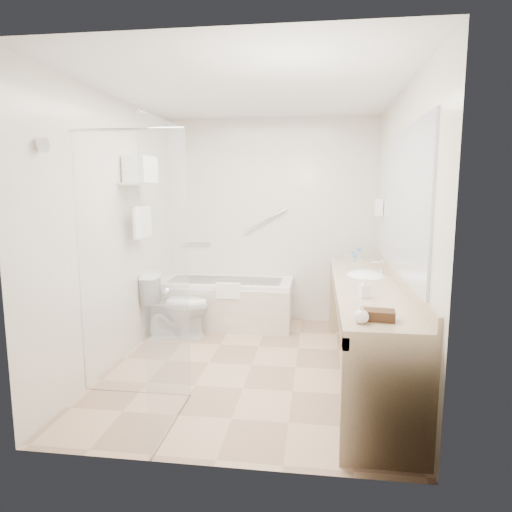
# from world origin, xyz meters

# --- Properties ---
(floor) EXTENTS (3.20, 3.20, 0.00)m
(floor) POSITION_xyz_m (0.00, 0.00, 0.00)
(floor) COLOR tan
(floor) RESTS_ON ground
(ceiling) EXTENTS (2.60, 3.20, 0.10)m
(ceiling) POSITION_xyz_m (0.00, 0.00, 2.50)
(ceiling) COLOR silver
(ceiling) RESTS_ON wall_back
(wall_back) EXTENTS (2.60, 0.10, 2.50)m
(wall_back) POSITION_xyz_m (0.00, 1.60, 1.25)
(wall_back) COLOR beige
(wall_back) RESTS_ON ground
(wall_front) EXTENTS (2.60, 0.10, 2.50)m
(wall_front) POSITION_xyz_m (0.00, -1.60, 1.25)
(wall_front) COLOR beige
(wall_front) RESTS_ON ground
(wall_left) EXTENTS (0.10, 3.20, 2.50)m
(wall_left) POSITION_xyz_m (-1.30, 0.00, 1.25)
(wall_left) COLOR beige
(wall_left) RESTS_ON ground
(wall_right) EXTENTS (0.10, 3.20, 2.50)m
(wall_right) POSITION_xyz_m (1.30, 0.00, 1.25)
(wall_right) COLOR beige
(wall_right) RESTS_ON ground
(bathtub) EXTENTS (1.60, 0.73, 0.59)m
(bathtub) POSITION_xyz_m (-0.50, 1.24, 0.28)
(bathtub) COLOR white
(bathtub) RESTS_ON floor
(grab_bar_short) EXTENTS (0.40, 0.03, 0.03)m
(grab_bar_short) POSITION_xyz_m (-0.95, 1.56, 0.95)
(grab_bar_short) COLOR silver
(grab_bar_short) RESTS_ON wall_back
(grab_bar_long) EXTENTS (0.53, 0.03, 0.33)m
(grab_bar_long) POSITION_xyz_m (-0.05, 1.56, 1.25)
(grab_bar_long) COLOR silver
(grab_bar_long) RESTS_ON wall_back
(shower_enclosure) EXTENTS (0.96, 0.91, 2.11)m
(shower_enclosure) POSITION_xyz_m (-0.63, -0.93, 1.07)
(shower_enclosure) COLOR silver
(shower_enclosure) RESTS_ON floor
(towel_shelf) EXTENTS (0.24, 0.55, 0.81)m
(towel_shelf) POSITION_xyz_m (-1.17, 0.35, 1.75)
(towel_shelf) COLOR silver
(towel_shelf) RESTS_ON wall_left
(vanity_counter) EXTENTS (0.55, 2.70, 0.95)m
(vanity_counter) POSITION_xyz_m (1.02, -0.15, 0.64)
(vanity_counter) COLOR tan
(vanity_counter) RESTS_ON floor
(sink) EXTENTS (0.40, 0.52, 0.14)m
(sink) POSITION_xyz_m (1.05, 0.25, 0.82)
(sink) COLOR white
(sink) RESTS_ON vanity_counter
(faucet) EXTENTS (0.03, 0.03, 0.14)m
(faucet) POSITION_xyz_m (1.20, 0.25, 0.93)
(faucet) COLOR silver
(faucet) RESTS_ON vanity_counter
(mirror) EXTENTS (0.02, 2.00, 1.20)m
(mirror) POSITION_xyz_m (1.29, -0.15, 1.55)
(mirror) COLOR #B0B5BD
(mirror) RESTS_ON wall_right
(hairdryer_unit) EXTENTS (0.08, 0.10, 0.18)m
(hairdryer_unit) POSITION_xyz_m (1.25, 1.05, 1.45)
(hairdryer_unit) COLOR white
(hairdryer_unit) RESTS_ON wall_right
(toilet) EXTENTS (0.77, 0.50, 0.71)m
(toilet) POSITION_xyz_m (-0.95, 0.70, 0.36)
(toilet) COLOR white
(toilet) RESTS_ON floor
(amenity_basket) EXTENTS (0.20, 0.15, 0.06)m
(amenity_basket) POSITION_xyz_m (0.98, -1.25, 0.88)
(amenity_basket) COLOR #422617
(amenity_basket) RESTS_ON vanity_counter
(soap_bottle_a) EXTENTS (0.11, 0.16, 0.07)m
(soap_bottle_a) POSITION_xyz_m (0.95, -0.67, 0.88)
(soap_bottle_a) COLOR white
(soap_bottle_a) RESTS_ON vanity_counter
(soap_bottle_b) EXTENTS (0.12, 0.14, 0.09)m
(soap_bottle_b) POSITION_xyz_m (0.87, -1.33, 0.90)
(soap_bottle_b) COLOR white
(soap_bottle_b) RESTS_ON vanity_counter
(water_bottle_left) EXTENTS (0.05, 0.05, 0.17)m
(water_bottle_left) POSITION_xyz_m (0.95, 0.56, 0.93)
(water_bottle_left) COLOR silver
(water_bottle_left) RESTS_ON vanity_counter
(water_bottle_mid) EXTENTS (0.05, 0.05, 0.17)m
(water_bottle_mid) POSITION_xyz_m (0.95, 0.38, 0.93)
(water_bottle_mid) COLOR silver
(water_bottle_mid) RESTS_ON vanity_counter
(water_bottle_right) EXTENTS (0.07, 0.07, 0.22)m
(water_bottle_right) POSITION_xyz_m (1.00, 0.47, 0.95)
(water_bottle_right) COLOR silver
(water_bottle_right) RESTS_ON vanity_counter
(drinking_glass_near) EXTENTS (0.08, 0.08, 0.09)m
(drinking_glass_near) POSITION_xyz_m (1.01, 1.10, 0.89)
(drinking_glass_near) COLOR silver
(drinking_glass_near) RESTS_ON vanity_counter
(drinking_glass_far) EXTENTS (0.07, 0.07, 0.09)m
(drinking_glass_far) POSITION_xyz_m (0.91, 0.98, 0.90)
(drinking_glass_far) COLOR silver
(drinking_glass_far) RESTS_ON vanity_counter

